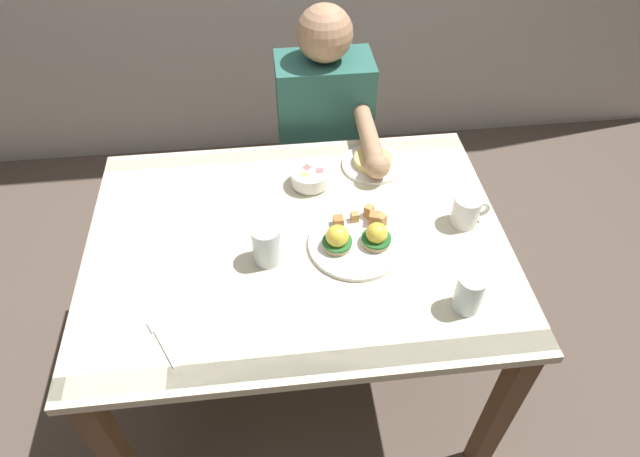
{
  "coord_description": "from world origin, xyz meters",
  "views": [
    {
      "loc": [
        -0.06,
        -1.06,
        1.89
      ],
      "look_at": [
        0.06,
        0.0,
        0.78
      ],
      "focal_mm": 30.63,
      "sensor_mm": 36.0,
      "label": 1
    }
  ],
  "objects_px": {
    "dining_table": "(299,264)",
    "water_glass_far": "(267,246)",
    "coffee_mug": "(467,210)",
    "diner_person": "(326,137)",
    "water_glass_near": "(468,295)",
    "fork": "(161,340)",
    "side_plate": "(372,163)",
    "eggs_benedict_plate": "(356,240)",
    "fruit_bowl": "(311,177)"
  },
  "relations": [
    {
      "from": "fork",
      "to": "side_plate",
      "type": "relative_size",
      "value": 0.73
    },
    {
      "from": "side_plate",
      "to": "fork",
      "type": "bearing_deg",
      "value": -136.37
    },
    {
      "from": "coffee_mug",
      "to": "diner_person",
      "type": "distance_m",
      "value": 0.69
    },
    {
      "from": "side_plate",
      "to": "water_glass_far",
      "type": "bearing_deg",
      "value": -134.51
    },
    {
      "from": "eggs_benedict_plate",
      "to": "water_glass_near",
      "type": "distance_m",
      "value": 0.34
    },
    {
      "from": "dining_table",
      "to": "water_glass_far",
      "type": "distance_m",
      "value": 0.19
    },
    {
      "from": "fork",
      "to": "water_glass_near",
      "type": "bearing_deg",
      "value": 1.27
    },
    {
      "from": "water_glass_near",
      "to": "water_glass_far",
      "type": "bearing_deg",
      "value": 156.19
    },
    {
      "from": "dining_table",
      "to": "coffee_mug",
      "type": "relative_size",
      "value": 10.81
    },
    {
      "from": "water_glass_far",
      "to": "water_glass_near",
      "type": "bearing_deg",
      "value": -23.81
    },
    {
      "from": "eggs_benedict_plate",
      "to": "water_glass_far",
      "type": "xyz_separation_m",
      "value": [
        -0.25,
        -0.02,
        0.03
      ]
    },
    {
      "from": "water_glass_far",
      "to": "fruit_bowl",
      "type": "bearing_deg",
      "value": 63.36
    },
    {
      "from": "side_plate",
      "to": "fruit_bowl",
      "type": "bearing_deg",
      "value": -161.72
    },
    {
      "from": "fruit_bowl",
      "to": "side_plate",
      "type": "height_order",
      "value": "fruit_bowl"
    },
    {
      "from": "eggs_benedict_plate",
      "to": "water_glass_near",
      "type": "height_order",
      "value": "water_glass_near"
    },
    {
      "from": "water_glass_near",
      "to": "diner_person",
      "type": "xyz_separation_m",
      "value": [
        -0.25,
        0.88,
        -0.14
      ]
    },
    {
      "from": "dining_table",
      "to": "water_glass_near",
      "type": "relative_size",
      "value": 10.68
    },
    {
      "from": "eggs_benedict_plate",
      "to": "dining_table",
      "type": "bearing_deg",
      "value": 166.5
    },
    {
      "from": "fruit_bowl",
      "to": "coffee_mug",
      "type": "relative_size",
      "value": 1.08
    },
    {
      "from": "fruit_bowl",
      "to": "water_glass_far",
      "type": "xyz_separation_m",
      "value": [
        -0.15,
        -0.3,
        0.02
      ]
    },
    {
      "from": "coffee_mug",
      "to": "fruit_bowl",
      "type": "bearing_deg",
      "value": 153.3
    },
    {
      "from": "fork",
      "to": "water_glass_far",
      "type": "distance_m",
      "value": 0.36
    },
    {
      "from": "fruit_bowl",
      "to": "side_plate",
      "type": "distance_m",
      "value": 0.22
    },
    {
      "from": "side_plate",
      "to": "diner_person",
      "type": "bearing_deg",
      "value": 111.58
    },
    {
      "from": "eggs_benedict_plate",
      "to": "coffee_mug",
      "type": "distance_m",
      "value": 0.34
    },
    {
      "from": "coffee_mug",
      "to": "water_glass_near",
      "type": "bearing_deg",
      "value": -106.3
    },
    {
      "from": "dining_table",
      "to": "fork",
      "type": "height_order",
      "value": "fork"
    },
    {
      "from": "eggs_benedict_plate",
      "to": "coffee_mug",
      "type": "bearing_deg",
      "value": 9.59
    },
    {
      "from": "dining_table",
      "to": "water_glass_far",
      "type": "bearing_deg",
      "value": -144.8
    },
    {
      "from": "coffee_mug",
      "to": "diner_person",
      "type": "bearing_deg",
      "value": 120.17
    },
    {
      "from": "dining_table",
      "to": "fork",
      "type": "relative_size",
      "value": 8.21
    },
    {
      "from": "coffee_mug",
      "to": "side_plate",
      "type": "relative_size",
      "value": 0.56
    },
    {
      "from": "fruit_bowl",
      "to": "coffee_mug",
      "type": "bearing_deg",
      "value": -26.7
    },
    {
      "from": "fruit_bowl",
      "to": "eggs_benedict_plate",
      "type": "bearing_deg",
      "value": -69.58
    },
    {
      "from": "diner_person",
      "to": "water_glass_far",
      "type": "bearing_deg",
      "value": -110.07
    },
    {
      "from": "water_glass_far",
      "to": "diner_person",
      "type": "distance_m",
      "value": 0.72
    },
    {
      "from": "eggs_benedict_plate",
      "to": "fruit_bowl",
      "type": "distance_m",
      "value": 0.29
    },
    {
      "from": "fruit_bowl",
      "to": "diner_person",
      "type": "relative_size",
      "value": 0.11
    },
    {
      "from": "water_glass_near",
      "to": "fork",
      "type": "bearing_deg",
      "value": -178.73
    },
    {
      "from": "dining_table",
      "to": "eggs_benedict_plate",
      "type": "bearing_deg",
      "value": -13.5
    },
    {
      "from": "fork",
      "to": "coffee_mug",
      "type": "bearing_deg",
      "value": 20.18
    },
    {
      "from": "coffee_mug",
      "to": "side_plate",
      "type": "xyz_separation_m",
      "value": [
        -0.22,
        0.29,
        -0.04
      ]
    },
    {
      "from": "eggs_benedict_plate",
      "to": "water_glass_far",
      "type": "distance_m",
      "value": 0.25
    },
    {
      "from": "coffee_mug",
      "to": "water_glass_far",
      "type": "height_order",
      "value": "water_glass_far"
    },
    {
      "from": "fork",
      "to": "water_glass_near",
      "type": "xyz_separation_m",
      "value": [
        0.77,
        0.02,
        0.05
      ]
    },
    {
      "from": "eggs_benedict_plate",
      "to": "fruit_bowl",
      "type": "relative_size",
      "value": 2.25
    },
    {
      "from": "eggs_benedict_plate",
      "to": "side_plate",
      "type": "distance_m",
      "value": 0.36
    },
    {
      "from": "dining_table",
      "to": "water_glass_near",
      "type": "distance_m",
      "value": 0.52
    },
    {
      "from": "fork",
      "to": "water_glass_near",
      "type": "height_order",
      "value": "water_glass_near"
    },
    {
      "from": "fruit_bowl",
      "to": "fork",
      "type": "bearing_deg",
      "value": -128.29
    }
  ]
}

